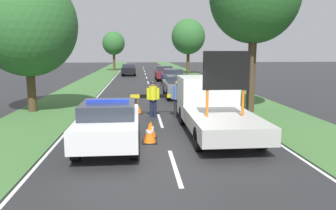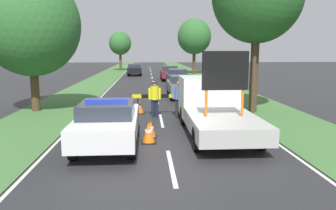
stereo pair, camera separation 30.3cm
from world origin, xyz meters
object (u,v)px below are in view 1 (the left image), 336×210
traffic_cone_near_police (151,129)px  traffic_cone_centre_front (138,107)px  work_truck (213,105)px  queued_car_sedan_black (129,69)px  queued_car_wagon_maroon (164,73)px  pedestrian_civilian (177,96)px  road_barrier (158,98)px  queued_car_hatch_blue (173,77)px  traffic_cone_near_truck (100,109)px  police_car (109,123)px  roadside_tree_near_right (27,25)px  police_officer (153,96)px  roadside_tree_mid_right (188,37)px  traffic_cone_behind_barrier (150,133)px  roadside_tree_near_left (114,43)px  queued_car_suv_grey (178,86)px  utility_pole (253,36)px

traffic_cone_near_police → traffic_cone_centre_front: 4.69m
work_truck → queued_car_sedan_black: (-4.11, 29.82, -0.24)m
work_truck → queued_car_sedan_black: bearing=-78.3°
traffic_cone_centre_front → queued_car_sedan_black: (-1.15, 26.00, 0.44)m
queued_car_wagon_maroon → pedestrian_civilian: bearing=87.3°
road_barrier → queued_car_hatch_blue: (2.08, 12.93, -0.03)m
traffic_cone_near_truck → traffic_cone_centre_front: bearing=-2.3°
police_car → queued_car_wagon_maroon: (3.74, 24.51, -0.01)m
traffic_cone_near_truck → queued_car_wagon_maroon: bearing=75.9°
police_car → traffic_cone_near_truck: size_ratio=8.37×
queued_car_sedan_black → traffic_cone_centre_front: bearing=92.5°
queued_car_sedan_black → roadside_tree_near_right: 25.68m
road_barrier → traffic_cone_centre_front: size_ratio=4.01×
police_officer → police_car: bearing=98.6°
road_barrier → police_officer: 0.59m
queued_car_hatch_blue → roadside_tree_mid_right: 16.35m
queued_car_hatch_blue → traffic_cone_near_police: bearing=81.4°
police_car → queued_car_hatch_blue: police_car is taller
police_officer → pedestrian_civilian: (1.14, -0.15, 0.02)m
pedestrian_civilian → traffic_cone_centre_front: size_ratio=2.61×
pedestrian_civilian → traffic_cone_behind_barrier: bearing=-94.5°
traffic_cone_centre_front → roadside_tree_near_right: bearing=170.2°
police_officer → roadside_tree_near_left: 37.73m
police_car → traffic_cone_behind_barrier: (1.34, 0.31, -0.45)m
work_truck → traffic_cone_near_truck: work_truck is taller
traffic_cone_near_police → traffic_cone_near_truck: bearing=116.8°
traffic_cone_near_police → roadside_tree_mid_right: roadside_tree_mid_right is taller
pedestrian_civilian → queued_car_hatch_blue: size_ratio=0.37×
roadside_tree_near_left → queued_car_wagon_maroon: bearing=-69.6°
pedestrian_civilian → traffic_cone_behind_barrier: (-1.47, -4.27, -0.67)m
queued_car_suv_grey → roadside_tree_mid_right: bearing=-100.4°
queued_car_sedan_black → roadside_tree_near_right: bearing=80.3°
traffic_cone_centre_front → queued_car_hatch_blue: 12.87m
pedestrian_civilian → police_officer: bearing=-173.0°
traffic_cone_behind_barrier → roadside_tree_near_left: 42.14m
road_barrier → queued_car_suv_grey: queued_car_suv_grey is taller
traffic_cone_near_police → queued_car_sedan_black: 30.71m
traffic_cone_near_police → police_officer: bearing=86.2°
queued_car_sedan_black → roadside_tree_near_left: (-2.58, 10.37, 3.50)m
work_truck → road_barrier: bearing=-56.0°
traffic_cone_near_police → traffic_cone_near_truck: traffic_cone_near_police is taller
traffic_cone_centre_front → traffic_cone_near_truck: (-1.90, 0.08, -0.07)m
police_car → traffic_cone_centre_front: bearing=76.5°
traffic_cone_near_police → traffic_cone_centre_front: traffic_cone_centre_front is taller
road_barrier → queued_car_sedan_black: 26.53m
queued_car_suv_grey → utility_pole: (2.94, -6.18, 3.05)m
police_car → queued_car_hatch_blue: (4.01, 18.18, 0.01)m
traffic_cone_near_police → traffic_cone_centre_front: (-0.49, 4.67, 0.03)m
queued_car_wagon_maroon → traffic_cone_centre_front: bearing=81.5°
traffic_cone_behind_barrier → roadside_tree_near_right: 9.51m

